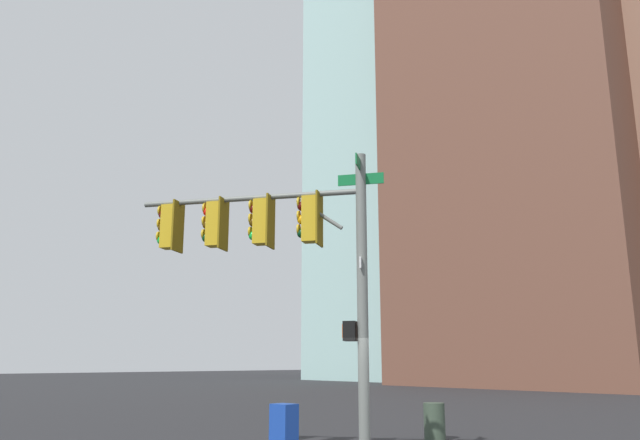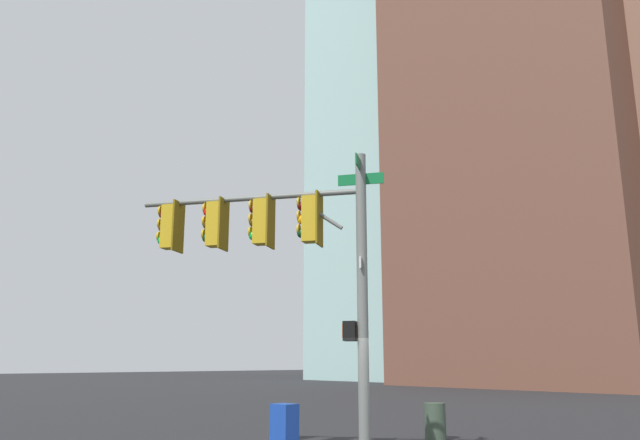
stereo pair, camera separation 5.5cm
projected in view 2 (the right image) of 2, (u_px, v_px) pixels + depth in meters
name	position (u px, v px, depth m)	size (l,w,h in m)	color
signal_pole_assembly	(278.00, 246.00, 13.45)	(3.37, 4.65, 6.40)	slate
litter_bin	(435.00, 422.00, 16.41)	(0.56, 0.56, 0.95)	#384738
newspaper_box	(284.00, 427.00, 14.62)	(0.44, 0.56, 1.05)	#193FA5
building_brick_nearside	(552.00, 85.00, 59.70)	(26.30, 21.18, 55.81)	brown
building_brick_midblock	(615.00, 123.00, 55.32)	(19.95, 16.66, 45.48)	#845B47
building_glass_tower	(483.00, 61.00, 72.15)	(26.61, 32.51, 71.95)	#9EC6C1
building_brick_farside	(638.00, 208.00, 62.60)	(22.50, 19.40, 34.04)	#4C3328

